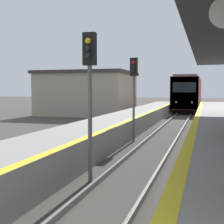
% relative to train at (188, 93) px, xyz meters
% --- Properties ---
extents(train, '(2.87, 16.11, 4.20)m').
position_rel_train_xyz_m(train, '(0.00, 0.00, 0.00)').
color(train, black).
rests_on(train, ground).
extents(signal_near, '(0.36, 0.31, 4.19)m').
position_rel_train_xyz_m(signal_near, '(-1.01, -32.22, 0.81)').
color(signal_near, '#595959').
rests_on(signal_near, ground).
extents(signal_mid, '(0.36, 0.31, 4.19)m').
position_rel_train_xyz_m(signal_mid, '(-1.35, -25.15, 0.81)').
color(signal_mid, '#595959').
rests_on(signal_mid, ground).
extents(station_building, '(9.27, 8.01, 4.48)m').
position_rel_train_xyz_m(station_building, '(-9.81, -9.67, 0.12)').
color(station_building, tan).
rests_on(station_building, ground).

